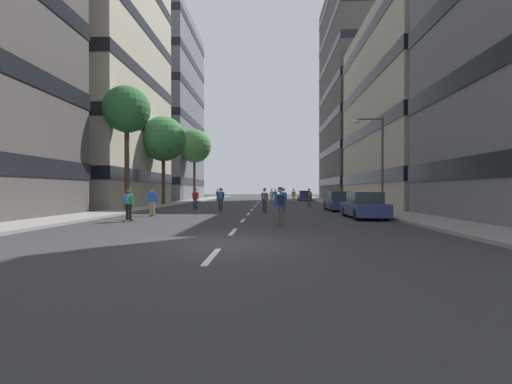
# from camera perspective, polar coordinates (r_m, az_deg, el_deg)

# --- Properties ---
(ground_plane) EXTENTS (177.23, 177.23, 0.00)m
(ground_plane) POSITION_cam_1_polar(r_m,az_deg,el_deg) (40.07, 0.14, -1.98)
(ground_plane) COLOR #333335
(sidewalk_left) EXTENTS (2.92, 81.23, 0.14)m
(sidewalk_left) POSITION_cam_1_polar(r_m,az_deg,el_deg) (45.08, -11.92, -1.64)
(sidewalk_left) COLOR gray
(sidewalk_left) RESTS_ON ground_plane
(sidewalk_right) EXTENTS (2.92, 81.23, 0.14)m
(sidewalk_right) POSITION_cam_1_polar(r_m,az_deg,el_deg) (44.48, 12.71, -1.67)
(sidewalk_right) COLOR gray
(sidewalk_right) RESTS_ON ground_plane
(lane_markings) EXTENTS (0.16, 67.20, 0.01)m
(lane_markings) POSITION_cam_1_polar(r_m,az_deg,el_deg) (41.03, 0.19, -1.92)
(lane_markings) COLOR silver
(lane_markings) RESTS_ON ground_plane
(building_left_mid) EXTENTS (13.15, 17.08, 29.98)m
(building_left_mid) POSITION_cam_1_polar(r_m,az_deg,el_deg) (42.00, -26.30, 18.99)
(building_left_mid) COLOR #B2A893
(building_left_mid) RESTS_ON ground_plane
(building_left_far) EXTENTS (13.15, 17.75, 29.28)m
(building_left_far) POSITION_cam_1_polar(r_m,az_deg,el_deg) (61.27, -16.31, 12.69)
(building_left_far) COLOR slate
(building_left_far) RESTS_ON ground_plane
(building_right_mid) EXTENTS (13.15, 20.13, 18.76)m
(building_right_mid) POSITION_cam_1_polar(r_m,az_deg,el_deg) (39.33, 26.91, 11.81)
(building_right_mid) COLOR #B2A893
(building_right_mid) RESTS_ON ground_plane
(building_right_far) EXTENTS (13.15, 19.83, 34.43)m
(building_right_far) POSITION_cam_1_polar(r_m,az_deg,el_deg) (61.07, 18.03, 15.21)
(building_right_far) COLOR #4C4744
(building_right_far) RESTS_ON ground_plane
(parked_car_near) EXTENTS (1.82, 4.40, 1.52)m
(parked_car_near) POSITION_cam_1_polar(r_m,az_deg,el_deg) (27.82, 13.52, -1.59)
(parked_car_near) COLOR navy
(parked_car_near) RESTS_ON ground_plane
(parked_car_mid) EXTENTS (1.82, 4.40, 1.52)m
(parked_car_mid) POSITION_cam_1_polar(r_m,az_deg,el_deg) (54.13, 7.97, -0.64)
(parked_car_mid) COLOR navy
(parked_car_mid) RESTS_ON ground_plane
(parked_car_far) EXTENTS (1.82, 4.40, 1.52)m
(parked_car_far) POSITION_cam_1_polar(r_m,az_deg,el_deg) (20.89, 17.38, -2.24)
(parked_car_far) COLOR navy
(parked_car_far) RESTS_ON ground_plane
(street_tree_near) EXTENTS (4.89, 4.89, 10.39)m
(street_tree_near) POSITION_cam_1_polar(r_m,az_deg,el_deg) (51.97, -10.12, 7.45)
(street_tree_near) COLOR #4C3823
(street_tree_near) RESTS_ON sidewalk_left
(street_tree_mid) EXTENTS (3.57, 3.57, 9.50)m
(street_tree_mid) POSITION_cam_1_polar(r_m,az_deg,el_deg) (29.12, -20.51, 12.49)
(street_tree_mid) COLOR #4C3823
(street_tree_mid) RESTS_ON sidewalk_left
(street_tree_far) EXTENTS (4.62, 4.62, 9.09)m
(street_tree_far) POSITION_cam_1_polar(r_m,az_deg,el_deg) (37.50, -15.02, 8.40)
(street_tree_far) COLOR #4C3823
(street_tree_far) RESTS_ON sidewalk_left
(streetlamp_right) EXTENTS (2.13, 0.30, 6.50)m
(streetlamp_right) POSITION_cam_1_polar(r_m,az_deg,el_deg) (25.50, 19.32, 5.96)
(streetlamp_right) COLOR #3F3F44
(streetlamp_right) RESTS_ON sidewalk_right
(skater_0) EXTENTS (0.55, 0.92, 1.78)m
(skater_0) POSITION_cam_1_polar(r_m,az_deg,el_deg) (35.74, -5.67, -0.64)
(skater_0) COLOR brown
(skater_0) RESTS_ON ground_plane
(skater_1) EXTENTS (0.55, 0.92, 1.78)m
(skater_1) POSITION_cam_1_polar(r_m,az_deg,el_deg) (34.36, 8.73, -0.68)
(skater_1) COLOR brown
(skater_1) RESTS_ON ground_plane
(skater_2) EXTENTS (0.57, 0.92, 1.78)m
(skater_2) POSITION_cam_1_polar(r_m,az_deg,el_deg) (26.40, -5.87, -1.00)
(skater_2) COLOR brown
(skater_2) RESTS_ON ground_plane
(skater_3) EXTENTS (0.56, 0.92, 1.78)m
(skater_3) POSITION_cam_1_polar(r_m,az_deg,el_deg) (27.93, 4.55, -0.98)
(skater_3) COLOR brown
(skater_3) RESTS_ON ground_plane
(skater_4) EXTENTS (0.57, 0.92, 1.78)m
(skater_4) POSITION_cam_1_polar(r_m,az_deg,el_deg) (45.83, 2.62, -0.42)
(skater_4) COLOR brown
(skater_4) RESTS_ON ground_plane
(skater_5) EXTENTS (0.57, 0.92, 1.78)m
(skater_5) POSITION_cam_1_polar(r_m,az_deg,el_deg) (48.46, 3.17, -0.41)
(skater_5) COLOR brown
(skater_5) RESTS_ON ground_plane
(skater_6) EXTENTS (0.53, 0.90, 1.78)m
(skater_6) POSITION_cam_1_polar(r_m,az_deg,el_deg) (29.10, -9.97, -0.88)
(skater_6) COLOR brown
(skater_6) RESTS_ON ground_plane
(skater_7) EXTENTS (0.57, 0.92, 1.78)m
(skater_7) POSITION_cam_1_polar(r_m,az_deg,el_deg) (24.72, 1.40, -1.09)
(skater_7) COLOR brown
(skater_7) RESTS_ON ground_plane
(skater_8) EXTENTS (0.56, 0.92, 1.78)m
(skater_8) POSITION_cam_1_polar(r_m,az_deg,el_deg) (22.66, -16.72, -1.31)
(skater_8) COLOR brown
(skater_8) RESTS_ON ground_plane
(skater_9) EXTENTS (0.56, 0.92, 1.78)m
(skater_9) POSITION_cam_1_polar(r_m,az_deg,el_deg) (44.63, 6.22, -0.48)
(skater_9) COLOR brown
(skater_9) RESTS_ON ground_plane
(skater_10) EXTENTS (0.57, 0.92, 1.78)m
(skater_10) POSITION_cam_1_polar(r_m,az_deg,el_deg) (19.08, -20.27, -1.54)
(skater_10) COLOR brown
(skater_10) RESTS_ON ground_plane
(skater_11) EXTENTS (0.55, 0.92, 1.78)m
(skater_11) POSITION_cam_1_polar(r_m,az_deg,el_deg) (15.84, 4.00, -1.91)
(skater_11) COLOR brown
(skater_11) RESTS_ON ground_plane
(skater_12) EXTENTS (0.57, 0.92, 1.78)m
(skater_12) POSITION_cam_1_polar(r_m,az_deg,el_deg) (48.90, -6.34, -0.37)
(skater_12) COLOR brown
(skater_12) RESTS_ON ground_plane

